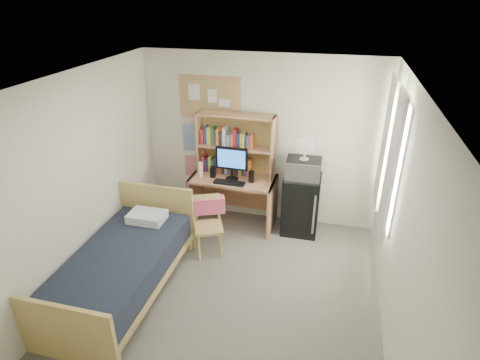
% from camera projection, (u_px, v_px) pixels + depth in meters
% --- Properties ---
extents(floor, '(3.60, 4.20, 0.02)m').
position_uv_depth(floor, '(224.00, 303.00, 4.80)').
color(floor, slate).
rests_on(floor, ground).
extents(ceiling, '(3.60, 4.20, 0.02)m').
position_uv_depth(ceiling, '(219.00, 85.00, 3.66)').
color(ceiling, silver).
rests_on(ceiling, wall_back).
extents(wall_back, '(3.60, 0.04, 2.60)m').
position_uv_depth(wall_back, '(261.00, 141.00, 6.06)').
color(wall_back, white).
rests_on(wall_back, floor).
extents(wall_left, '(0.04, 4.20, 2.60)m').
position_uv_depth(wall_left, '(72.00, 190.00, 4.61)').
color(wall_left, white).
rests_on(wall_left, floor).
extents(wall_right, '(0.04, 4.20, 2.60)m').
position_uv_depth(wall_right, '(402.00, 231.00, 3.84)').
color(wall_right, white).
rests_on(wall_right, floor).
extents(window_unit, '(0.10, 1.40, 1.70)m').
position_uv_depth(window_unit, '(391.00, 155.00, 4.77)').
color(window_unit, white).
rests_on(window_unit, wall_right).
extents(curtain_left, '(0.04, 0.55, 1.70)m').
position_uv_depth(curtain_left, '(391.00, 168.00, 4.43)').
color(curtain_left, white).
rests_on(curtain_left, wall_right).
extents(curtain_right, '(0.04, 0.55, 1.70)m').
position_uv_depth(curtain_right, '(385.00, 143.00, 5.12)').
color(curtain_right, white).
rests_on(curtain_right, wall_right).
extents(bulletin_board, '(0.94, 0.03, 0.64)m').
position_uv_depth(bulletin_board, '(210.00, 98.00, 5.94)').
color(bulletin_board, tan).
rests_on(bulletin_board, wall_back).
extents(poster_wave, '(0.30, 0.01, 0.42)m').
position_uv_depth(poster_wave, '(192.00, 138.00, 6.31)').
color(poster_wave, '#264898').
rests_on(poster_wave, wall_back).
extents(poster_japan, '(0.28, 0.01, 0.36)m').
position_uv_depth(poster_japan, '(193.00, 166.00, 6.52)').
color(poster_japan, red).
rests_on(poster_japan, wall_back).
extents(desk, '(1.30, 0.69, 0.80)m').
position_uv_depth(desk, '(233.00, 201.00, 6.23)').
color(desk, tan).
rests_on(desk, floor).
extents(desk_chair, '(0.55, 0.55, 0.84)m').
position_uv_depth(desk_chair, '(209.00, 227.00, 5.53)').
color(desk_chair, '#D3B664').
rests_on(desk_chair, floor).
extents(mini_fridge, '(0.54, 0.54, 0.91)m').
position_uv_depth(mini_fridge, '(301.00, 204.00, 6.03)').
color(mini_fridge, black).
rests_on(mini_fridge, floor).
extents(bed, '(1.06, 2.10, 0.57)m').
position_uv_depth(bed, '(122.00, 272.00, 4.86)').
color(bed, black).
rests_on(bed, floor).
extents(hutch, '(1.17, 0.34, 0.95)m').
position_uv_depth(hutch, '(236.00, 145.00, 5.98)').
color(hutch, tan).
rests_on(hutch, desk).
extents(monitor, '(0.48, 0.06, 0.51)m').
position_uv_depth(monitor, '(232.00, 164.00, 5.89)').
color(monitor, black).
rests_on(monitor, desk).
extents(keyboard, '(0.47, 0.16, 0.02)m').
position_uv_depth(keyboard, '(229.00, 183.00, 5.88)').
color(keyboard, black).
rests_on(keyboard, desk).
extents(speaker_left, '(0.07, 0.07, 0.17)m').
position_uv_depth(speaker_left, '(213.00, 172.00, 6.04)').
color(speaker_left, black).
rests_on(speaker_left, desk).
extents(speaker_right, '(0.07, 0.07, 0.17)m').
position_uv_depth(speaker_right, '(251.00, 177.00, 5.89)').
color(speaker_right, black).
rests_on(speaker_right, desk).
extents(water_bottle, '(0.07, 0.07, 0.24)m').
position_uv_depth(water_bottle, '(201.00, 170.00, 6.04)').
color(water_bottle, white).
rests_on(water_bottle, desk).
extents(hoodie, '(0.52, 0.33, 0.24)m').
position_uv_depth(hoodie, '(207.00, 205.00, 5.60)').
color(hoodie, '#D6516E').
rests_on(hoodie, desk_chair).
extents(microwave, '(0.50, 0.38, 0.29)m').
position_uv_depth(microwave, '(303.00, 169.00, 5.75)').
color(microwave, silver).
rests_on(microwave, mini_fridge).
extents(desk_fan, '(0.26, 0.26, 0.33)m').
position_uv_depth(desk_fan, '(305.00, 149.00, 5.62)').
color(desk_fan, white).
rests_on(desk_fan, microwave).
extents(pillow, '(0.48, 0.34, 0.11)m').
position_uv_depth(pillow, '(147.00, 217.00, 5.36)').
color(pillow, white).
rests_on(pillow, bed).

